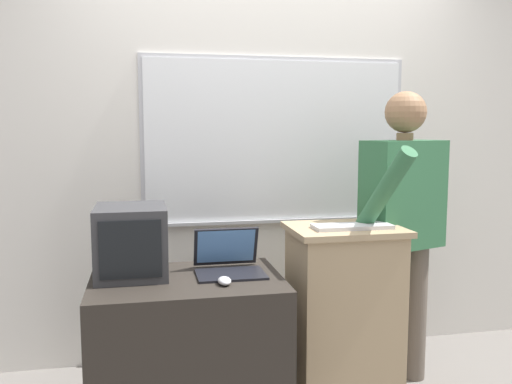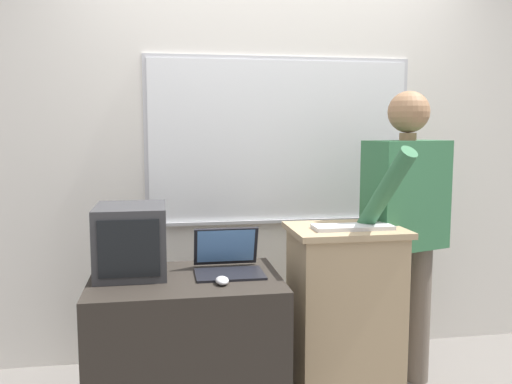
% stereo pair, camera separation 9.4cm
% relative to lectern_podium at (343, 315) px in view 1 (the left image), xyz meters
% --- Properties ---
extents(back_wall, '(6.40, 0.17, 2.86)m').
position_rel_lectern_podium_xyz_m(back_wall, '(-0.25, 0.78, 0.96)').
color(back_wall, silver).
rests_on(back_wall, ground_plane).
extents(lectern_podium, '(0.57, 0.45, 0.94)m').
position_rel_lectern_podium_xyz_m(lectern_podium, '(0.00, 0.00, 0.00)').
color(lectern_podium, tan).
rests_on(lectern_podium, ground_plane).
extents(side_desk, '(0.89, 0.64, 0.74)m').
position_rel_lectern_podium_xyz_m(side_desk, '(-0.81, -0.09, -0.10)').
color(side_desk, '#28231E').
rests_on(side_desk, ground_plane).
extents(person_presenter, '(0.63, 0.64, 1.63)m').
position_rel_lectern_podium_xyz_m(person_presenter, '(0.39, 0.13, 0.48)').
color(person_presenter, brown).
rests_on(person_presenter, ground_plane).
extents(laptop, '(0.33, 0.31, 0.21)m').
position_rel_lectern_podium_xyz_m(laptop, '(-0.61, -0.01, 0.33)').
color(laptop, black).
rests_on(laptop, side_desk).
extents(wireless_keyboard, '(0.40, 0.14, 0.02)m').
position_rel_lectern_podium_xyz_m(wireless_keyboard, '(0.02, -0.06, 0.48)').
color(wireless_keyboard, silver).
rests_on(wireless_keyboard, lectern_podium).
extents(computer_mouse_by_laptop, '(0.06, 0.10, 0.03)m').
position_rel_lectern_podium_xyz_m(computer_mouse_by_laptop, '(-0.66, -0.23, 0.28)').
color(computer_mouse_by_laptop, '#BCBCC1').
rests_on(computer_mouse_by_laptop, side_desk).
extents(crt_monitor, '(0.33, 0.39, 0.33)m').
position_rel_lectern_podium_xyz_m(crt_monitor, '(-1.07, 0.02, 0.43)').
color(crt_monitor, '#333335').
rests_on(crt_monitor, side_desk).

